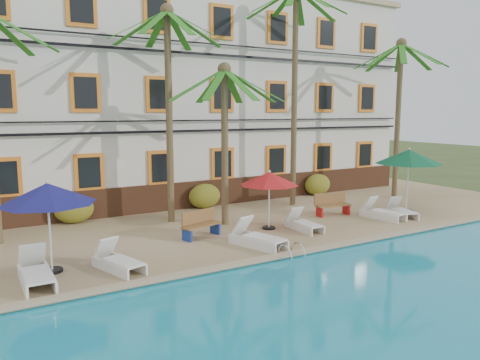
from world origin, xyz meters
TOP-DOWN VIEW (x-y plane):
  - ground at (0.00, 0.00)m, footprint 100.00×100.00m
  - pool_deck at (0.00, 5.00)m, footprint 30.00×12.00m
  - pool_coping at (0.00, -0.90)m, footprint 30.00×0.35m
  - hotel_building at (0.00, 9.98)m, footprint 25.40×6.44m
  - palm_b at (-1.88, 4.95)m, footprint 4.43×4.43m
  - palm_c at (-0.27, 3.50)m, footprint 4.43×4.43m
  - palm_d at (4.25, 5.22)m, footprint 4.43×4.43m
  - palm_e at (9.83, 4.17)m, footprint 4.43×4.43m
  - shrub_left at (-5.21, 6.60)m, footprint 1.50×0.90m
  - shrub_mid at (0.39, 6.60)m, footprint 1.50×0.90m
  - shrub_right at (6.88, 6.60)m, footprint 1.50×0.90m
  - umbrella_blue at (-6.89, 1.12)m, footprint 2.50×2.50m
  - umbrella_red at (0.78, 2.05)m, footprint 2.18×2.18m
  - umbrella_green at (7.47, 1.44)m, footprint 2.78×2.78m
  - lounger_a at (-7.37, 0.37)m, footprint 0.71×1.97m
  - lounger_b at (-5.31, 0.37)m, footprint 1.11×1.88m
  - lounger_c at (-0.82, 0.36)m, footprint 1.23×2.07m
  - lounger_d at (1.75, 1.24)m, footprint 0.64×1.69m
  - lounger_e at (5.64, 1.11)m, footprint 0.90×1.89m
  - lounger_f at (6.60, 0.97)m, footprint 1.05×1.75m
  - bench_left at (-1.91, 2.31)m, footprint 1.57×0.88m
  - bench_right at (4.33, 2.61)m, footprint 1.55×0.69m
  - pool_ladder at (-0.46, -1.00)m, footprint 0.54×0.74m

SIDE VIEW (x-z plane):
  - ground at x=0.00m, z-range 0.00..0.00m
  - pool_deck at x=0.00m, z-range 0.00..0.25m
  - pool_ladder at x=-0.46m, z-range -0.12..0.62m
  - pool_coping at x=0.00m, z-range 0.25..0.31m
  - lounger_f at x=6.60m, z-range 0.11..0.89m
  - lounger_d at x=1.75m, z-range 0.11..0.90m
  - lounger_b at x=-5.31m, z-range 0.10..0.94m
  - lounger_e at x=5.64m, z-range 0.10..0.96m
  - lounger_c at x=-0.82m, z-range 0.09..1.01m
  - lounger_a at x=-7.37m, z-range 0.09..1.02m
  - bench_left at x=-1.91m, z-range 0.26..1.18m
  - bench_right at x=4.33m, z-range 0.26..1.18m
  - shrub_left at x=-5.21m, z-range 0.25..1.35m
  - shrub_mid at x=0.39m, z-range 0.25..1.35m
  - shrub_right at x=6.88m, z-range 0.25..1.35m
  - umbrella_red at x=0.78m, z-range 1.01..3.20m
  - umbrella_blue at x=-6.89m, z-range 1.13..3.64m
  - umbrella_green at x=7.47m, z-range 1.24..4.01m
  - palm_c at x=-0.27m, z-range 1.22..7.30m
  - palm_e at x=9.83m, z-range 1.38..9.17m
  - hotel_building at x=0.00m, z-range 0.26..10.49m
  - palm_b at x=-1.88m, z-range 1.41..9.65m
  - palm_d at x=4.25m, z-range 1.51..11.34m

